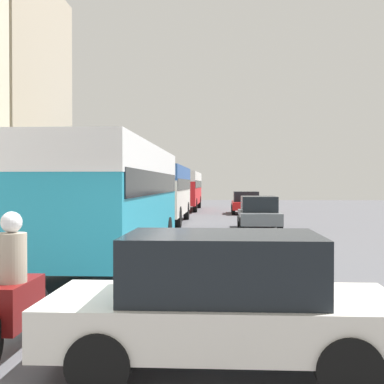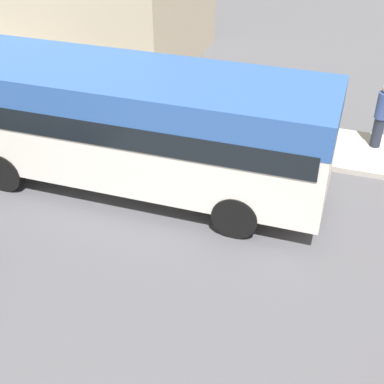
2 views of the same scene
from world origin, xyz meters
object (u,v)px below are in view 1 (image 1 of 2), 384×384
Objects in this scene: car_far_curb at (246,202)px; car_distant at (222,300)px; motorcycle_behind_lead at (14,297)px; bus_following at (160,186)px; car_crossing at (259,212)px; bus_lead at (110,187)px; pedestrian_walking_away at (114,199)px; bus_third_in_line at (182,185)px; pedestrian_near_curb at (78,205)px.

car_far_curb is 1.17× the size of car_distant.
motorcycle_behind_lead is at bearing -101.18° from car_distant.
car_far_curb is (4.11, 30.20, 0.10)m from motorcycle_behind_lead.
bus_following is 2.12× the size of car_crossing.
bus_lead is 2.26× the size of car_crossing.
bus_following is at bearing -171.48° from car_distant.
bus_lead is 13.75m from bus_following.
motorcycle_behind_lead is 1.26× the size of pedestrian_walking_away.
car_far_curb reaches higher than car_crossing.
car_far_curb is at bearing 177.08° from car_distant.
pedestrian_walking_away is (-3.67, -8.26, -0.84)m from bus_third_in_line.
bus_third_in_line reaches higher than car_crossing.
bus_third_in_line is (-0.19, 27.56, -0.06)m from bus_lead.
car_crossing is 1.14× the size of car_distant.
motorcycle_behind_lead is 0.50× the size of car_far_curb.
car_crossing is at bearing 174.93° from car_distant.
bus_third_in_line is 9.07m from pedestrian_walking_away.
bus_lead is 27.56m from bus_third_in_line.
bus_third_in_line is at bearing 90.40° from bus_lead.
bus_lead is 2.58× the size of car_distant.
bus_third_in_line is 6.23× the size of pedestrian_near_curb.
car_far_curb is (4.51, 22.77, -1.18)m from bus_lead.
bus_lead is 4.42× the size of motorcycle_behind_lead.
pedestrian_near_curb is at bearing -91.11° from pedestrian_walking_away.
bus_following is 4.13× the size of motorcycle_behind_lead.
pedestrian_near_curb is (-8.52, -11.19, 0.22)m from car_far_curb.
car_crossing is (4.54, 10.09, -1.19)m from bus_lead.
car_distant is at bearing -92.92° from car_far_curb.
bus_following reaches higher than pedestrian_near_curb.
pedestrian_walking_away is at bearing -47.62° from car_crossing.
car_crossing is 12.68m from car_far_curb.
bus_lead is 8.54m from car_distant.
pedestrian_near_curb is (-4.41, 19.00, 0.33)m from motorcycle_behind_lead.
car_far_curb is at bearing 22.51° from pedestrian_walking_away.
car_distant is at bearing -70.38° from pedestrian_near_curb.
bus_lead is at bearing -101.20° from car_far_curb.
bus_following reaches higher than motorcycle_behind_lead.
pedestrian_near_curb is at bearing -160.38° from car_distant.
motorcycle_behind_lead is at bearing -76.95° from pedestrian_near_curb.
motorcycle_behind_lead is at bearing -89.03° from bus_third_in_line.
car_distant is (3.25, -21.67, -1.13)m from bus_following.
bus_following is 6.17m from car_crossing.
car_far_curb is (4.81, 9.03, -1.12)m from bus_following.
pedestrian_walking_away is (-8.37, -3.47, 0.28)m from car_far_curb.
motorcycle_behind_lead is at bearing -88.11° from bus_following.
bus_third_in_line is 2.34× the size of car_far_curb.
bus_lead reaches higher than bus_following.
car_crossing is at bearing 65.77° from bus_lead.
pedestrian_near_curb is at bearing 109.10° from bus_lead.
pedestrian_near_curb is (-6.95, 19.51, 0.23)m from car_distant.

